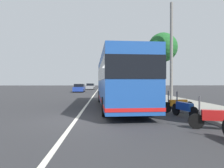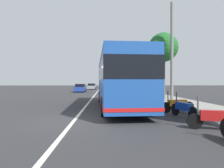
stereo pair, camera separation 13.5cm
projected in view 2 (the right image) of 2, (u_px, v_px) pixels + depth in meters
name	position (u px, v px, depth m)	size (l,w,h in m)	color
ground_plane	(75.00, 120.00, 8.92)	(220.00, 220.00, 0.00)	#2D2D30
sidewalk_curb	(167.00, 99.00, 19.19)	(110.00, 3.60, 0.14)	gray
lane_divider_line	(91.00, 100.00, 18.91)	(110.00, 0.16, 0.01)	silver
coach_bus	(118.00, 80.00, 13.50)	(11.53, 3.09, 3.41)	#1E4C9E
motorcycle_angled	(216.00, 118.00, 6.94)	(0.67, 1.98, 1.23)	black
motorcycle_far_end	(183.00, 108.00, 9.41)	(2.04, 0.50, 1.26)	black
motorcycle_by_tree	(178.00, 104.00, 11.09)	(0.41, 2.04, 1.26)	black
car_ahead_same_lane	(108.00, 87.00, 47.95)	(4.38, 2.01, 1.42)	silver
car_oncoming	(80.00, 88.00, 35.24)	(4.28, 1.94, 1.48)	navy
car_far_distant	(92.00, 87.00, 49.05)	(4.37, 2.13, 1.50)	gray
roadside_tree_mid_block	(163.00, 48.00, 18.99)	(2.89, 2.89, 6.65)	brown
utility_pole	(172.00, 52.00, 16.98)	(0.26, 0.26, 8.81)	slate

